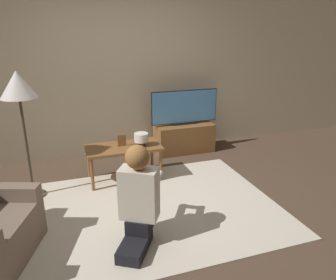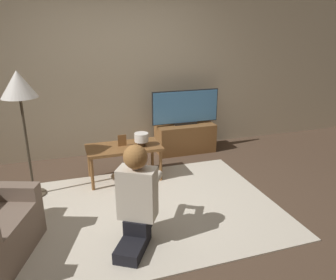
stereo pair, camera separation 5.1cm
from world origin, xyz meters
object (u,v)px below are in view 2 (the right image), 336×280
Objects in this scene: floor_lamp at (19,92)px; table_lamp at (141,138)px; coffee_table at (124,150)px; tv at (186,107)px; person_kneeling at (137,194)px.

floor_lamp is 8.28× the size of table_lamp.
coffee_table is 5.29× the size of table_lamp.
floor_lamp is at bearing -159.60° from tv.
tv is at bearing 20.40° from floor_lamp.
person_kneeling is at bearing -52.19° from floor_lamp.
table_lamp is at bearing -74.35° from person_kneeling.
coffee_table is 1.41m from floor_lamp.
table_lamp is at bearing 1.96° from floor_lamp.
floor_lamp is (-2.26, -0.84, 0.53)m from tv.
coffee_table is (-1.13, -0.74, -0.31)m from tv.
floor_lamp is at bearing -178.04° from table_lamp.
tv reaches higher than table_lamp.
tv is 1.13× the size of person_kneeling.
coffee_table is at bearing 5.18° from floor_lamp.
floor_lamp reaches higher than coffee_table.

